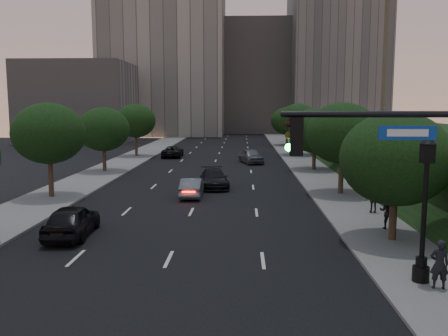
{
  "coord_description": "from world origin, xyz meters",
  "views": [
    {
      "loc": [
        3.09,
        -14.33,
        6.52
      ],
      "look_at": [
        2.26,
        7.63,
        3.6
      ],
      "focal_mm": 38.0,
      "sensor_mm": 36.0,
      "label": 1
    }
  ],
  "objects_px": {
    "sedan_far_left": "(173,152)",
    "pedestrian_a": "(439,264)",
    "street_lamp": "(424,215)",
    "sedan_near_right": "(214,179)",
    "sedan_mid_left": "(192,187)",
    "pedestrian_b": "(388,211)",
    "sedan_far_right": "(251,156)",
    "sedan_near_left": "(72,221)",
    "pedestrian_c": "(374,200)"
  },
  "relations": [
    {
      "from": "pedestrian_b",
      "to": "pedestrian_c",
      "type": "distance_m",
      "value": 3.73
    },
    {
      "from": "street_lamp",
      "to": "pedestrian_a",
      "type": "bearing_deg",
      "value": -61.79
    },
    {
      "from": "pedestrian_a",
      "to": "pedestrian_c",
      "type": "height_order",
      "value": "pedestrian_a"
    },
    {
      "from": "sedan_near_left",
      "to": "sedan_near_right",
      "type": "bearing_deg",
      "value": -116.57
    },
    {
      "from": "sedan_near_right",
      "to": "pedestrian_c",
      "type": "distance_m",
      "value": 13.58
    },
    {
      "from": "street_lamp",
      "to": "sedan_near_right",
      "type": "xyz_separation_m",
      "value": [
        -8.73,
        20.28,
        -1.91
      ]
    },
    {
      "from": "sedan_mid_left",
      "to": "sedan_near_right",
      "type": "height_order",
      "value": "sedan_near_right"
    },
    {
      "from": "sedan_far_left",
      "to": "pedestrian_a",
      "type": "distance_m",
      "value": 45.75
    },
    {
      "from": "sedan_mid_left",
      "to": "street_lamp",
      "type": "bearing_deg",
      "value": 121.17
    },
    {
      "from": "sedan_mid_left",
      "to": "sedan_far_left",
      "type": "bearing_deg",
      "value": -79.18
    },
    {
      "from": "sedan_far_left",
      "to": "sedan_mid_left",
      "type": "bearing_deg",
      "value": 100.32
    },
    {
      "from": "sedan_far_right",
      "to": "sedan_far_left",
      "type": "bearing_deg",
      "value": 132.51
    },
    {
      "from": "pedestrian_c",
      "to": "sedan_mid_left",
      "type": "bearing_deg",
      "value": -19.01
    },
    {
      "from": "pedestrian_b",
      "to": "pedestrian_a",
      "type": "bearing_deg",
      "value": 113.46
    },
    {
      "from": "sedan_far_left",
      "to": "street_lamp",
      "type": "bearing_deg",
      "value": 108.87
    },
    {
      "from": "pedestrian_a",
      "to": "pedestrian_c",
      "type": "relative_size",
      "value": 1.11
    },
    {
      "from": "street_lamp",
      "to": "sedan_far_right",
      "type": "relative_size",
      "value": 1.16
    },
    {
      "from": "pedestrian_c",
      "to": "sedan_near_right",
      "type": "bearing_deg",
      "value": -36.58
    },
    {
      "from": "sedan_far_left",
      "to": "sedan_far_right",
      "type": "bearing_deg",
      "value": 147.62
    },
    {
      "from": "street_lamp",
      "to": "pedestrian_c",
      "type": "xyz_separation_m",
      "value": [
        1.33,
        11.16,
        -1.7
      ]
    },
    {
      "from": "sedan_far_left",
      "to": "sedan_far_right",
      "type": "relative_size",
      "value": 1.05
    },
    {
      "from": "sedan_near_right",
      "to": "sedan_far_right",
      "type": "bearing_deg",
      "value": 69.89
    },
    {
      "from": "sedan_mid_left",
      "to": "sedan_near_left",
      "type": "bearing_deg",
      "value": 64.56
    },
    {
      "from": "street_lamp",
      "to": "sedan_near_right",
      "type": "bearing_deg",
      "value": 113.3
    },
    {
      "from": "street_lamp",
      "to": "sedan_far_right",
      "type": "distance_m",
      "value": 36.84
    },
    {
      "from": "sedan_far_right",
      "to": "pedestrian_c",
      "type": "bearing_deg",
      "value": -90.87
    },
    {
      "from": "sedan_far_right",
      "to": "pedestrian_b",
      "type": "bearing_deg",
      "value": -93.28
    },
    {
      "from": "sedan_near_right",
      "to": "pedestrian_a",
      "type": "xyz_separation_m",
      "value": [
        9.09,
        -20.95,
        0.3
      ]
    },
    {
      "from": "sedan_far_left",
      "to": "pedestrian_a",
      "type": "height_order",
      "value": "pedestrian_a"
    },
    {
      "from": "street_lamp",
      "to": "sedan_mid_left",
      "type": "bearing_deg",
      "value": 121.62
    },
    {
      "from": "sedan_mid_left",
      "to": "pedestrian_b",
      "type": "bearing_deg",
      "value": 140.77
    },
    {
      "from": "pedestrian_a",
      "to": "sedan_mid_left",
      "type": "bearing_deg",
      "value": -51.28
    },
    {
      "from": "street_lamp",
      "to": "sedan_mid_left",
      "type": "distance_m",
      "value": 19.34
    },
    {
      "from": "sedan_near_right",
      "to": "pedestrian_c",
      "type": "relative_size",
      "value": 3.18
    },
    {
      "from": "street_lamp",
      "to": "sedan_mid_left",
      "type": "height_order",
      "value": "street_lamp"
    },
    {
      "from": "sedan_near_right",
      "to": "pedestrian_b",
      "type": "relative_size",
      "value": 2.73
    },
    {
      "from": "sedan_near_left",
      "to": "sedan_far_left",
      "type": "distance_m",
      "value": 36.45
    },
    {
      "from": "pedestrian_b",
      "to": "pedestrian_c",
      "type": "height_order",
      "value": "pedestrian_b"
    },
    {
      "from": "sedan_near_right",
      "to": "pedestrian_b",
      "type": "height_order",
      "value": "pedestrian_b"
    },
    {
      "from": "street_lamp",
      "to": "pedestrian_a",
      "type": "distance_m",
      "value": 1.78
    },
    {
      "from": "street_lamp",
      "to": "sedan_far_right",
      "type": "bearing_deg",
      "value": 98.63
    },
    {
      "from": "sedan_near_left",
      "to": "sedan_near_right",
      "type": "xyz_separation_m",
      "value": [
        6.25,
        14.39,
        -0.09
      ]
    },
    {
      "from": "pedestrian_a",
      "to": "pedestrian_c",
      "type": "distance_m",
      "value": 11.87
    },
    {
      "from": "sedan_far_right",
      "to": "pedestrian_a",
      "type": "distance_m",
      "value": 37.52
    },
    {
      "from": "sedan_near_left",
      "to": "pedestrian_b",
      "type": "bearing_deg",
      "value": -177.55
    },
    {
      "from": "sedan_near_left",
      "to": "pedestrian_c",
      "type": "relative_size",
      "value": 3.04
    },
    {
      "from": "sedan_near_right",
      "to": "pedestrian_b",
      "type": "distance_m",
      "value": 16.14
    },
    {
      "from": "street_lamp",
      "to": "sedan_mid_left",
      "type": "xyz_separation_m",
      "value": [
        -10.09,
        16.39,
        -1.95
      ]
    },
    {
      "from": "street_lamp",
      "to": "pedestrian_c",
      "type": "relative_size",
      "value": 3.56
    },
    {
      "from": "sedan_far_right",
      "to": "pedestrian_c",
      "type": "relative_size",
      "value": 3.08
    }
  ]
}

